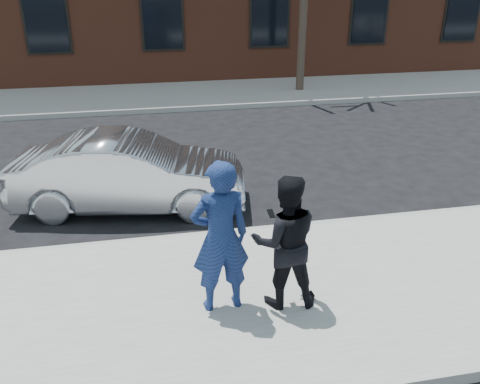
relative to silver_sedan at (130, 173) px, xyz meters
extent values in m
plane|color=black|center=(1.16, -3.04, -0.67)|extent=(100.00, 100.00, 0.00)
cube|color=gray|center=(1.16, -3.29, -0.59)|extent=(50.00, 3.50, 0.15)
cube|color=#999691|center=(1.16, -1.49, -0.59)|extent=(50.00, 0.10, 0.15)
cube|color=gray|center=(1.16, 8.21, -0.59)|extent=(50.00, 3.50, 0.15)
cube|color=#999691|center=(1.16, 6.41, -0.59)|extent=(50.00, 0.10, 0.15)
cube|color=black|center=(5.06, 9.90, 1.53)|extent=(1.30, 0.06, 1.70)
cube|color=black|center=(12.66, 9.90, 1.53)|extent=(1.30, 0.06, 1.70)
cylinder|color=#36281F|center=(5.66, 7.96, 1.58)|extent=(0.26, 0.26, 4.20)
imported|color=#B7BABF|center=(0.00, 0.00, 0.00)|extent=(4.23, 2.07, 1.34)
imported|color=navy|center=(1.08, -3.40, 0.45)|extent=(0.75, 0.53, 1.93)
cube|color=black|center=(1.00, -3.18, 0.70)|extent=(0.08, 0.13, 0.08)
imported|color=black|center=(1.85, -3.45, 0.34)|extent=(0.90, 0.74, 1.71)
cube|color=black|center=(1.72, -3.26, 0.63)|extent=(0.08, 0.14, 0.06)
camera|label=1|loc=(0.28, -8.54, 3.36)|focal=38.00mm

